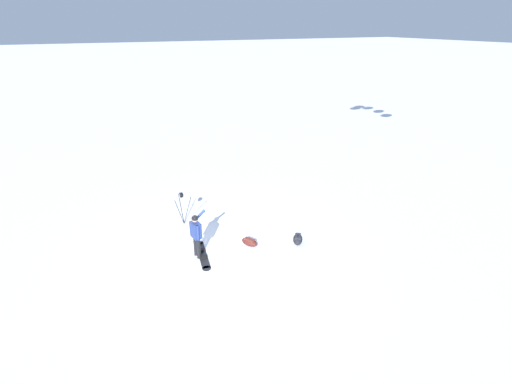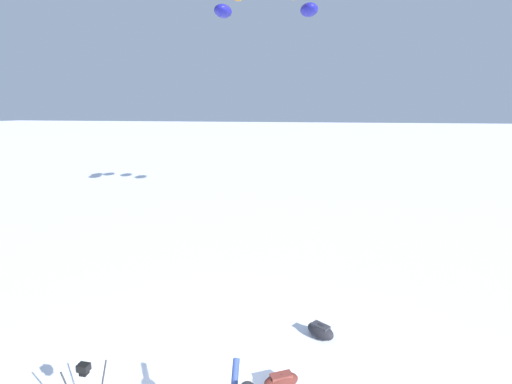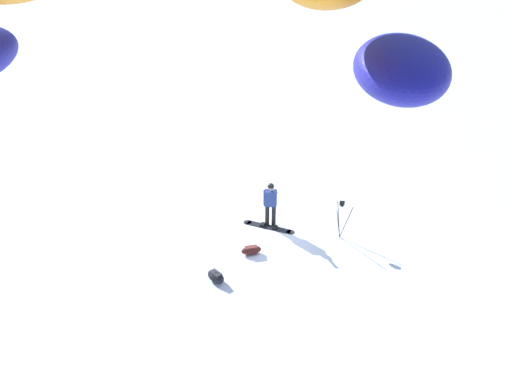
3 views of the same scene
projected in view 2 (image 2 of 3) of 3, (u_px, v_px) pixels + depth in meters
gear_bag_large at (320, 331)px, 7.95m from camera, size 0.62×0.71×0.32m
gear_bag_small at (281, 381)px, 6.51m from camera, size 0.57×0.69×0.27m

